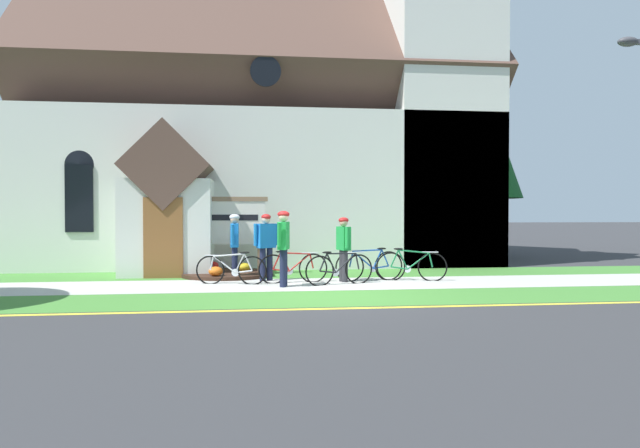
% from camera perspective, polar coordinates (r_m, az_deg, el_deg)
% --- Properties ---
extents(ground, '(140.00, 140.00, 0.00)m').
position_cam_1_polar(ground, '(15.57, -1.05, -5.12)').
color(ground, '#333335').
extents(sidewalk_slab, '(32.00, 2.28, 0.01)m').
position_cam_1_polar(sidewalk_slab, '(13.41, -5.11, -6.13)').
color(sidewalk_slab, '#B7B5AD').
rests_on(sidewalk_slab, ground).
extents(grass_verge, '(32.00, 2.09, 0.01)m').
position_cam_1_polar(grass_verge, '(11.25, -4.76, -7.57)').
color(grass_verge, '#427F33').
rests_on(grass_verge, ground).
extents(church_lawn, '(24.00, 2.17, 0.01)m').
position_cam_1_polar(church_lawn, '(15.62, -5.37, -5.09)').
color(church_lawn, '#427F33').
rests_on(church_lawn, ground).
extents(curb_paint_stripe, '(28.00, 0.16, 0.01)m').
position_cam_1_polar(curb_paint_stripe, '(10.07, -4.51, -8.62)').
color(curb_paint_stripe, yellow).
rests_on(curb_paint_stripe, ground).
extents(church_building, '(15.43, 11.89, 13.05)m').
position_cam_1_polar(church_building, '(21.52, -4.52, 8.94)').
color(church_building, silver).
rests_on(church_building, ground).
extents(church_sign, '(2.18, 0.22, 2.13)m').
position_cam_1_polar(church_sign, '(15.61, -9.29, 0.08)').
color(church_sign, '#7F6047').
rests_on(church_sign, ground).
extents(flower_bed, '(2.45, 2.45, 0.34)m').
position_cam_1_polar(flower_bed, '(15.43, -9.36, -4.92)').
color(flower_bed, '#382319').
rests_on(flower_bed, ground).
extents(bicycle_yellow, '(1.77, 0.29, 0.84)m').
position_cam_1_polar(bicycle_yellow, '(14.23, 5.02, -4.16)').
color(bicycle_yellow, black).
rests_on(bicycle_yellow, ground).
extents(bicycle_orange, '(1.68, 0.43, 0.80)m').
position_cam_1_polar(bicycle_orange, '(13.61, -8.91, -4.52)').
color(bicycle_orange, black).
rests_on(bicycle_orange, ground).
extents(bicycle_red, '(1.71, 0.46, 0.84)m').
position_cam_1_polar(bicycle_red, '(14.30, 9.18, -4.18)').
color(bicycle_red, black).
rests_on(bicycle_red, ground).
extents(bicycle_black, '(1.68, 0.54, 0.82)m').
position_cam_1_polar(bicycle_black, '(13.38, 1.96, -4.55)').
color(bicycle_black, black).
rests_on(bicycle_black, ground).
extents(bicycle_blue, '(1.70, 0.31, 0.81)m').
position_cam_1_polar(bicycle_blue, '(13.73, -2.74, -4.41)').
color(bicycle_blue, black).
rests_on(bicycle_blue, ground).
extents(cyclist_in_green_jersey, '(0.62, 0.41, 1.67)m').
position_cam_1_polar(cyclist_in_green_jersey, '(14.11, -5.45, -1.80)').
color(cyclist_in_green_jersey, '#191E38').
rests_on(cyclist_in_green_jersey, ground).
extents(cyclist_in_blue_jersey, '(0.32, 0.68, 1.59)m').
position_cam_1_polar(cyclist_in_blue_jersey, '(13.86, 2.39, -2.09)').
color(cyclist_in_blue_jersey, '#2D2D33').
rests_on(cyclist_in_blue_jersey, ground).
extents(cyclist_in_white_jersey, '(0.33, 0.70, 1.75)m').
position_cam_1_polar(cyclist_in_white_jersey, '(12.95, -3.70, -1.82)').
color(cyclist_in_white_jersey, '#191E38').
rests_on(cyclist_in_white_jersey, ground).
extents(cyclist_in_yellow_jersey, '(0.27, 0.73, 1.66)m').
position_cam_1_polar(cyclist_in_yellow_jersey, '(14.61, -8.60, -1.72)').
color(cyclist_in_yellow_jersey, '#191E38').
rests_on(cyclist_in_yellow_jersey, ground).
extents(roadside_conifer, '(4.38, 4.38, 8.65)m').
position_cam_1_polar(roadside_conifer, '(22.64, 14.27, 10.65)').
color(roadside_conifer, '#3D2D1E').
rests_on(roadside_conifer, ground).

